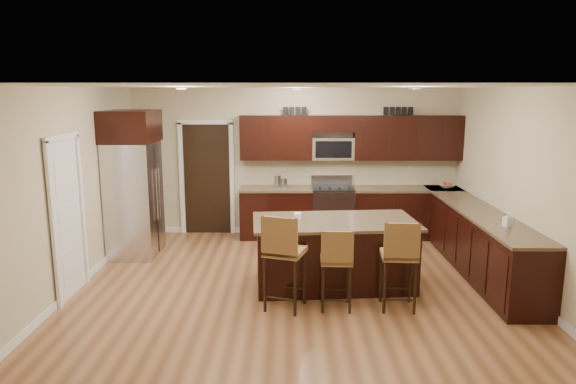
{
  "coord_description": "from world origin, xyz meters",
  "views": [
    {
      "loc": [
        -0.11,
        -6.71,
        2.63
      ],
      "look_at": [
        -0.13,
        0.4,
        1.24
      ],
      "focal_mm": 32.0,
      "sensor_mm": 36.0,
      "label": 1
    }
  ],
  "objects_px": {
    "range": "(332,212)",
    "stool_mid": "(337,260)",
    "stool_left": "(283,251)",
    "stool_right": "(400,255)",
    "island": "(334,255)",
    "refrigerator": "(134,182)"
  },
  "relations": [
    {
      "from": "range",
      "to": "stool_mid",
      "type": "xyz_separation_m",
      "value": [
        -0.22,
        -3.24,
        0.17
      ]
    },
    {
      "from": "stool_left",
      "to": "range",
      "type": "bearing_deg",
      "value": 93.67
    },
    {
      "from": "range",
      "to": "stool_right",
      "type": "relative_size",
      "value": 0.98
    },
    {
      "from": "stool_left",
      "to": "stool_mid",
      "type": "relative_size",
      "value": 1.17
    },
    {
      "from": "range",
      "to": "island",
      "type": "relative_size",
      "value": 0.49
    },
    {
      "from": "stool_mid",
      "to": "refrigerator",
      "type": "xyz_separation_m",
      "value": [
        -3.08,
        2.19,
        0.56
      ]
    },
    {
      "from": "island",
      "to": "refrigerator",
      "type": "bearing_deg",
      "value": 152.29
    },
    {
      "from": "stool_left",
      "to": "stool_right",
      "type": "bearing_deg",
      "value": 18.62
    },
    {
      "from": "stool_right",
      "to": "refrigerator",
      "type": "bearing_deg",
      "value": 153.71
    },
    {
      "from": "refrigerator",
      "to": "range",
      "type": "bearing_deg",
      "value": 17.56
    },
    {
      "from": "island",
      "to": "stool_right",
      "type": "relative_size",
      "value": 2.02
    },
    {
      "from": "range",
      "to": "stool_mid",
      "type": "relative_size",
      "value": 1.08
    },
    {
      "from": "stool_left",
      "to": "refrigerator",
      "type": "distance_m",
      "value": 3.31
    },
    {
      "from": "island",
      "to": "stool_left",
      "type": "distance_m",
      "value": 1.14
    },
    {
      "from": "range",
      "to": "stool_left",
      "type": "relative_size",
      "value": 0.92
    },
    {
      "from": "island",
      "to": "stool_left",
      "type": "relative_size",
      "value": 1.9
    },
    {
      "from": "refrigerator",
      "to": "stool_right",
      "type": "bearing_deg",
      "value": -29.8
    },
    {
      "from": "stool_mid",
      "to": "range",
      "type": "bearing_deg",
      "value": 88.45
    },
    {
      "from": "range",
      "to": "stool_left",
      "type": "distance_m",
      "value": 3.37
    },
    {
      "from": "stool_left",
      "to": "stool_mid",
      "type": "distance_m",
      "value": 0.66
    },
    {
      "from": "range",
      "to": "island",
      "type": "height_order",
      "value": "range"
    },
    {
      "from": "stool_right",
      "to": "refrigerator",
      "type": "xyz_separation_m",
      "value": [
        -3.84,
        2.2,
        0.5
      ]
    }
  ]
}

